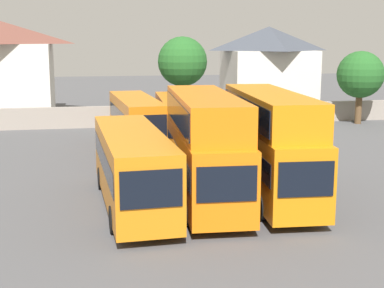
{
  "coord_description": "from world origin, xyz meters",
  "views": [
    {
      "loc": [
        -4.98,
        -24.35,
        7.55
      ],
      "look_at": [
        0.0,
        3.0,
        2.22
      ],
      "focal_mm": 52.03,
      "sensor_mm": 36.0,
      "label": 1
    }
  ],
  "objects_px": {
    "bus_2": "(205,142)",
    "bus_4": "(136,120)",
    "tree_behind_wall": "(182,62)",
    "bus_1": "(132,164)",
    "house_terrace_centre": "(268,68)",
    "bus_3": "(270,139)",
    "bus_5": "(179,120)",
    "tree_right_of_lot": "(360,75)",
    "house_terrace_left": "(0,68)"
  },
  "relations": [
    {
      "from": "house_terrace_centre",
      "to": "tree_right_of_lot",
      "type": "height_order",
      "value": "house_terrace_centre"
    },
    {
      "from": "house_terrace_centre",
      "to": "bus_5",
      "type": "bearing_deg",
      "value": -123.14
    },
    {
      "from": "bus_2",
      "to": "bus_4",
      "type": "xyz_separation_m",
      "value": [
        -2.13,
        13.04,
        -0.8
      ]
    },
    {
      "from": "bus_5",
      "to": "house_terrace_centre",
      "type": "xyz_separation_m",
      "value": [
        12.62,
        19.33,
        2.49
      ]
    },
    {
      "from": "bus_4",
      "to": "tree_behind_wall",
      "type": "relative_size",
      "value": 1.37
    },
    {
      "from": "bus_3",
      "to": "bus_5",
      "type": "bearing_deg",
      "value": -166.17
    },
    {
      "from": "bus_2",
      "to": "house_terrace_left",
      "type": "bearing_deg",
      "value": -154.0
    },
    {
      "from": "bus_3",
      "to": "bus_1",
      "type": "bearing_deg",
      "value": -83.2
    },
    {
      "from": "bus_1",
      "to": "bus_3",
      "type": "distance_m",
      "value": 6.62
    },
    {
      "from": "bus_4",
      "to": "tree_right_of_lot",
      "type": "relative_size",
      "value": 1.63
    },
    {
      "from": "house_terrace_left",
      "to": "house_terrace_centre",
      "type": "bearing_deg",
      "value": 0.04
    },
    {
      "from": "bus_5",
      "to": "house_terrace_centre",
      "type": "bearing_deg",
      "value": 149.49
    },
    {
      "from": "bus_4",
      "to": "house_terrace_left",
      "type": "relative_size",
      "value": 1.02
    },
    {
      "from": "bus_2",
      "to": "house_terrace_centre",
      "type": "relative_size",
      "value": 1.15
    },
    {
      "from": "house_terrace_left",
      "to": "bus_2",
      "type": "bearing_deg",
      "value": -66.89
    },
    {
      "from": "bus_4",
      "to": "bus_3",
      "type": "bearing_deg",
      "value": 18.06
    },
    {
      "from": "bus_2",
      "to": "tree_right_of_lot",
      "type": "relative_size",
      "value": 1.65
    },
    {
      "from": "bus_1",
      "to": "house_terrace_centre",
      "type": "bearing_deg",
      "value": 149.66
    },
    {
      "from": "bus_1",
      "to": "bus_4",
      "type": "xyz_separation_m",
      "value": [
        1.26,
        13.31,
        0.05
      ]
    },
    {
      "from": "bus_1",
      "to": "bus_3",
      "type": "xyz_separation_m",
      "value": [
        6.55,
        0.38,
        0.86
      ]
    },
    {
      "from": "bus_5",
      "to": "tree_right_of_lot",
      "type": "relative_size",
      "value": 1.78
    },
    {
      "from": "bus_2",
      "to": "bus_4",
      "type": "distance_m",
      "value": 13.23
    },
    {
      "from": "house_terrace_left",
      "to": "tree_right_of_lot",
      "type": "bearing_deg",
      "value": -19.32
    },
    {
      "from": "house_terrace_centre",
      "to": "tree_right_of_lot",
      "type": "relative_size",
      "value": 1.43
    },
    {
      "from": "house_terrace_left",
      "to": "tree_right_of_lot",
      "type": "height_order",
      "value": "house_terrace_left"
    },
    {
      "from": "bus_2",
      "to": "house_terrace_centre",
      "type": "bearing_deg",
      "value": 160.22
    },
    {
      "from": "house_terrace_centre",
      "to": "tree_behind_wall",
      "type": "height_order",
      "value": "house_terrace_centre"
    },
    {
      "from": "bus_1",
      "to": "tree_behind_wall",
      "type": "xyz_separation_m",
      "value": [
        6.53,
        25.74,
        3.42
      ]
    },
    {
      "from": "bus_3",
      "to": "tree_right_of_lot",
      "type": "relative_size",
      "value": 1.67
    },
    {
      "from": "bus_4",
      "to": "bus_2",
      "type": "bearing_deg",
      "value": 5.05
    },
    {
      "from": "bus_3",
      "to": "house_terrace_centre",
      "type": "bearing_deg",
      "value": 165.68
    },
    {
      "from": "tree_behind_wall",
      "to": "tree_right_of_lot",
      "type": "xyz_separation_m",
      "value": [
        15.11,
        -4.5,
        -1.07
      ]
    },
    {
      "from": "bus_1",
      "to": "house_terrace_left",
      "type": "xyz_separation_m",
      "value": [
        -10.35,
        32.45,
        2.73
      ]
    },
    {
      "from": "tree_right_of_lot",
      "to": "bus_4",
      "type": "bearing_deg",
      "value": -158.74
    },
    {
      "from": "bus_1",
      "to": "bus_5",
      "type": "height_order",
      "value": "bus_1"
    },
    {
      "from": "bus_1",
      "to": "bus_4",
      "type": "bearing_deg",
      "value": 171.66
    },
    {
      "from": "house_terrace_centre",
      "to": "tree_right_of_lot",
      "type": "bearing_deg",
      "value": -66.85
    },
    {
      "from": "bus_1",
      "to": "tree_behind_wall",
      "type": "distance_m",
      "value": 26.77
    },
    {
      "from": "tree_behind_wall",
      "to": "bus_2",
      "type": "bearing_deg",
      "value": -97.04
    },
    {
      "from": "bus_2",
      "to": "tree_right_of_lot",
      "type": "distance_m",
      "value": 27.84
    },
    {
      "from": "bus_3",
      "to": "house_terrace_left",
      "type": "relative_size",
      "value": 1.04
    },
    {
      "from": "bus_1",
      "to": "bus_2",
      "type": "bearing_deg",
      "value": 91.68
    },
    {
      "from": "bus_1",
      "to": "house_terrace_centre",
      "type": "xyz_separation_m",
      "value": [
        16.83,
        32.47,
        2.47
      ]
    },
    {
      "from": "bus_3",
      "to": "bus_2",
      "type": "bearing_deg",
      "value": -84.56
    },
    {
      "from": "house_terrace_left",
      "to": "tree_behind_wall",
      "type": "xyz_separation_m",
      "value": [
        16.88,
        -6.72,
        0.69
      ]
    },
    {
      "from": "tree_behind_wall",
      "to": "tree_right_of_lot",
      "type": "height_order",
      "value": "tree_behind_wall"
    },
    {
      "from": "tree_behind_wall",
      "to": "bus_1",
      "type": "bearing_deg",
      "value": -104.23
    },
    {
      "from": "bus_1",
      "to": "tree_right_of_lot",
      "type": "bearing_deg",
      "value": 131.53
    },
    {
      "from": "bus_3",
      "to": "bus_5",
      "type": "xyz_separation_m",
      "value": [
        -2.34,
        12.76,
        -0.88
      ]
    },
    {
      "from": "bus_5",
      "to": "house_terrace_centre",
      "type": "distance_m",
      "value": 23.21
    }
  ]
}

